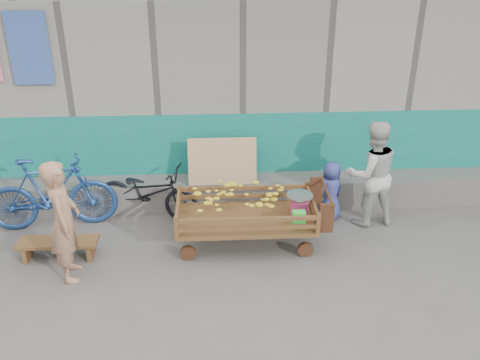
{
  "coord_description": "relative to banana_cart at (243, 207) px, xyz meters",
  "views": [
    {
      "loc": [
        0.19,
        -4.89,
        4.03
      ],
      "look_at": [
        0.51,
        1.2,
        1.0
      ],
      "focal_mm": 40.0,
      "sensor_mm": 36.0,
      "label": 1
    }
  ],
  "objects": [
    {
      "name": "ground",
      "position": [
        -0.55,
        -1.25,
        -0.58
      ],
      "size": [
        80.0,
        80.0,
        0.0
      ],
      "primitive_type": "plane",
      "color": "#595652",
      "rests_on": "ground"
    },
    {
      "name": "building_wall",
      "position": [
        -0.55,
        2.8,
        0.88
      ],
      "size": [
        12.0,
        3.5,
        3.0
      ],
      "color": "gray",
      "rests_on": "ground"
    },
    {
      "name": "banana_cart",
      "position": [
        0.0,
        0.0,
        0.0
      ],
      "size": [
        2.01,
        0.92,
        0.86
      ],
      "color": "#59301B",
      "rests_on": "ground"
    },
    {
      "name": "bench",
      "position": [
        -2.41,
        -0.2,
        -0.39
      ],
      "size": [
        1.02,
        0.31,
        0.26
      ],
      "color": "#59301B",
      "rests_on": "ground"
    },
    {
      "name": "vendor_man",
      "position": [
        -2.16,
        -0.6,
        0.2
      ],
      "size": [
        0.47,
        0.63,
        1.56
      ],
      "primitive_type": "imported",
      "rotation": [
        0.0,
        0.0,
        1.74
      ],
      "color": "tan",
      "rests_on": "ground"
    },
    {
      "name": "woman",
      "position": [
        1.83,
        0.49,
        0.2
      ],
      "size": [
        0.83,
        0.69,
        1.56
      ],
      "primitive_type": "imported",
      "rotation": [
        0.0,
        0.0,
        3.28
      ],
      "color": "silver",
      "rests_on": "ground"
    },
    {
      "name": "child",
      "position": [
        1.3,
        0.61,
        -0.13
      ],
      "size": [
        0.53,
        0.48,
        0.91
      ],
      "primitive_type": "imported",
      "rotation": [
        0.0,
        0.0,
        3.69
      ],
      "color": "#3A4493",
      "rests_on": "ground"
    },
    {
      "name": "bicycle_dark",
      "position": [
        -1.33,
        0.8,
        -0.17
      ],
      "size": [
        1.66,
        1.01,
        0.82
      ],
      "primitive_type": "imported",
      "rotation": [
        0.0,
        0.0,
        1.25
      ],
      "color": "black",
      "rests_on": "ground"
    },
    {
      "name": "bicycle_blue",
      "position": [
        -2.66,
        0.6,
        -0.04
      ],
      "size": [
        1.85,
        0.72,
        1.08
      ],
      "primitive_type": "imported",
      "rotation": [
        0.0,
        0.0,
        1.69
      ],
      "color": "#22488B",
      "rests_on": "ground"
    }
  ]
}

